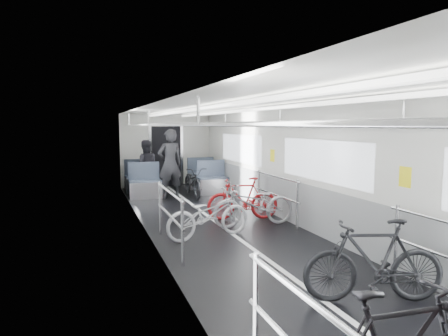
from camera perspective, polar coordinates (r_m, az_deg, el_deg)
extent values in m
cube|color=black|center=(7.01, 3.16, -10.77)|extent=(3.00, 14.00, 0.01)
cube|color=white|center=(6.72, 3.28, 9.19)|extent=(3.00, 14.00, 0.02)
cube|color=silver|center=(6.34, -9.40, -1.56)|extent=(0.02, 14.00, 2.40)
cube|color=silver|center=(7.46, 13.92, -0.51)|extent=(0.02, 14.00, 2.40)
cube|color=silver|center=(13.47, -8.28, 2.50)|extent=(3.00, 0.02, 2.40)
cube|color=white|center=(7.01, 3.16, -10.74)|extent=(0.08, 13.80, 0.01)
cube|color=gray|center=(6.49, -9.02, -8.13)|extent=(0.01, 13.90, 0.90)
cube|color=gray|center=(7.57, 13.58, -6.17)|extent=(0.01, 13.90, 0.90)
cube|color=white|center=(6.33, -9.17, 0.24)|extent=(0.01, 10.80, 0.75)
cube|color=white|center=(7.43, 13.76, 1.01)|extent=(0.01, 10.80, 0.75)
cube|color=white|center=(6.53, -1.24, 8.76)|extent=(0.14, 13.40, 0.05)
cube|color=white|center=(6.95, 7.52, 8.55)|extent=(0.14, 13.40, 0.05)
cube|color=black|center=(13.43, -8.21, 1.63)|extent=(0.95, 0.10, 2.00)
imported|color=silver|center=(7.26, -2.24, -6.65)|extent=(1.74, 0.90, 0.87)
imported|color=black|center=(5.01, 20.61, -12.30)|extent=(1.70, 0.95, 0.98)
imported|color=#9A999E|center=(8.11, 4.35, -5.13)|extent=(1.75, 0.63, 0.92)
imported|color=maroon|center=(8.65, 2.69, -4.39)|extent=(1.60, 0.77, 0.92)
imported|color=black|center=(11.46, -4.50, -1.97)|extent=(0.57, 1.63, 0.86)
imported|color=black|center=(11.27, -7.73, 0.62)|extent=(0.78, 0.58, 1.93)
imported|color=#26252C|center=(12.31, -11.16, 0.25)|extent=(0.84, 0.68, 1.60)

